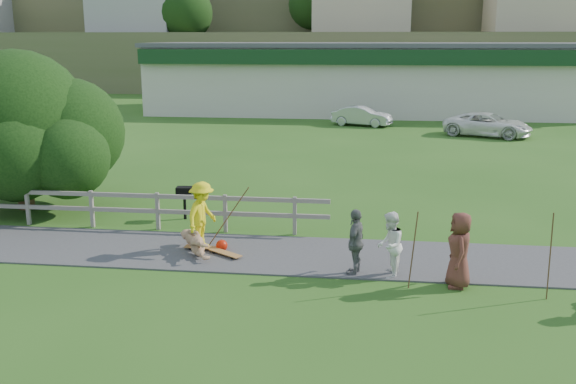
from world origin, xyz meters
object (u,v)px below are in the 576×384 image
object	(u,v)px
spectator_b	(356,242)
car_white	(488,125)
tree	(21,147)
spectator_a	(390,245)
spectator_c	(459,250)
car_silver	(362,116)
bbq	(185,203)
skater_rider	(202,219)
skater_fallen	(196,242)

from	to	relation	value
spectator_b	car_white	size ratio (longest dim) A/B	0.33
car_white	tree	distance (m)	25.43
spectator_a	spectator_c	world-z (taller)	spectator_c
spectator_a	car_silver	xyz separation A→B (m)	(-1.04, 26.64, -0.16)
tree	bbq	xyz separation A→B (m)	(5.52, -0.59, -1.52)
skater_rider	bbq	world-z (taller)	skater_rider
spectator_a	car_white	world-z (taller)	spectator_a
tree	skater_fallen	bearing A→B (deg)	-29.37
skater_fallen	spectator_b	world-z (taller)	spectator_b
spectator_b	bbq	xyz separation A→B (m)	(-5.32, 4.14, -0.29)
skater_rider	skater_fallen	distance (m)	0.63
spectator_a	car_white	distance (m)	23.78
skater_rider	skater_fallen	world-z (taller)	skater_rider
skater_rider	spectator_c	distance (m)	6.51
spectator_b	tree	xyz separation A→B (m)	(-10.83, 4.72, 1.23)
skater_fallen	spectator_b	bearing A→B (deg)	-43.21
skater_fallen	spectator_c	world-z (taller)	spectator_c
spectator_c	bbq	size ratio (longest dim) A/B	1.71
spectator_a	spectator_b	bearing A→B (deg)	-87.48
skater_rider	bbq	distance (m)	3.23
skater_fallen	spectator_a	size ratio (longest dim) A/B	1.12
skater_fallen	car_white	distance (m)	24.57
bbq	spectator_c	bearing A→B (deg)	-35.84
car_silver	spectator_c	bearing A→B (deg)	-157.39
bbq	spectator_b	bearing A→B (deg)	-42.55
spectator_c	spectator_b	bearing A→B (deg)	-102.24
spectator_a	bbq	size ratio (longest dim) A/B	1.55
spectator_c	bbq	distance (m)	8.91
spectator_c	car_silver	xyz separation A→B (m)	(-2.55, 27.04, -0.24)
tree	spectator_c	bearing A→B (deg)	-21.57
car_white	tree	size ratio (longest dim) A/B	0.67
spectator_b	spectator_c	bearing A→B (deg)	93.34
skater_fallen	skater_rider	bearing A→B (deg)	36.85
bbq	tree	bearing A→B (deg)	169.27
skater_fallen	bbq	distance (m)	3.43
skater_rider	car_silver	distance (m)	25.63
skater_fallen	spectator_a	xyz separation A→B (m)	(4.90, -1.01, 0.46)
skater_rider	tree	bearing A→B (deg)	80.00
car_white	tree	world-z (taller)	tree
spectator_b	bbq	bearing A→B (deg)	-112.96
skater_rider	car_white	xyz separation A→B (m)	(10.87, 21.70, -0.21)
skater_fallen	spectator_c	xyz separation A→B (m)	(6.41, -1.41, 0.54)
car_silver	tree	xyz separation A→B (m)	(-10.58, -21.85, 1.41)
car_white	bbq	xyz separation A→B (m)	(-12.20, -18.78, -0.16)
skater_fallen	spectator_a	bearing A→B (deg)	-42.02
spectator_a	spectator_c	bearing A→B (deg)	83.08
spectator_c	bbq	xyz separation A→B (m)	(-7.62, 4.61, -0.36)
car_white	car_silver	bearing A→B (deg)	84.57
spectator_b	tree	world-z (taller)	tree
car_silver	tree	distance (m)	24.32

